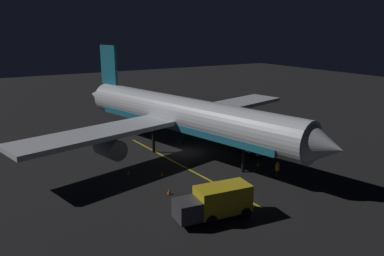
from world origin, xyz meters
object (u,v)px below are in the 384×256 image
Objects in this scene: baggage_truck at (216,202)px; traffic_cone_near_right at (162,174)px; ground_crew_worker at (277,170)px; traffic_cone_near_left at (169,192)px; airliner at (180,115)px; traffic_cone_far at (258,164)px; catering_truck at (250,143)px; traffic_cone_under_wing at (128,173)px.

traffic_cone_near_right is (-0.23, -10.07, -1.08)m from baggage_truck.
ground_crew_worker reaches higher than traffic_cone_near_right.
baggage_truck is 11.45× the size of traffic_cone_near_left.
airliner reaches higher than traffic_cone_near_right.
traffic_cone_near_left is (6.87, 10.34, -4.26)m from airliner.
baggage_truck is 11.45× the size of traffic_cone_far.
traffic_cone_near_right is (5.49, 6.08, -4.26)m from airliner.
traffic_cone_near_left is at bearing 22.01° from catering_truck.
airliner is at bearing -71.68° from ground_crew_worker.
traffic_cone_near_right is 10.58m from traffic_cone_far.
airliner is 10.16m from traffic_cone_under_wing.
airliner is 13.63m from ground_crew_worker.
traffic_cone_near_left and traffic_cone_far have the same top height.
traffic_cone_far is at bearing -172.97° from traffic_cone_near_left.
traffic_cone_near_right is at bearing 47.93° from airliner.
traffic_cone_near_left is 1.00× the size of traffic_cone_under_wing.
ground_crew_worker is 3.16× the size of traffic_cone_near_right.
ground_crew_worker reaches higher than traffic_cone_under_wing.
traffic_cone_far is at bearing -145.19° from baggage_truck.
catering_truck is 14.93m from traffic_cone_near_left.
airliner reaches higher than traffic_cone_under_wing.
traffic_cone_near_left is at bearing 72.03° from traffic_cone_near_right.
traffic_cone_under_wing is (12.41, -8.41, -0.64)m from ground_crew_worker.
baggage_truck is (5.72, 16.16, -3.18)m from airliner.
airliner reaches higher than traffic_cone_far.
traffic_cone_far is (2.24, 4.16, -0.99)m from catering_truck.
traffic_cone_under_wing is 13.86m from traffic_cone_far.
baggage_truck reaches higher than traffic_cone_far.
baggage_truck reaches higher than traffic_cone_near_right.
traffic_cone_near_right is at bearing -91.29° from baggage_truck.
catering_truck is at bearing -118.28° from traffic_cone_far.
catering_truck reaches higher than traffic_cone_near_right.
traffic_cone_near_right is 1.00× the size of traffic_cone_under_wing.
catering_truck is 4.82m from traffic_cone_far.
traffic_cone_near_right is (-1.38, -4.25, 0.00)m from traffic_cone_near_left.
baggage_truck is 6.03m from traffic_cone_near_left.
traffic_cone_far is (-10.20, 2.82, 0.00)m from traffic_cone_near_right.
ground_crew_worker is 3.16× the size of traffic_cone_under_wing.
airliner is 9.24m from traffic_cone_near_right.
airliner is 72.13× the size of traffic_cone_under_wing.
baggage_truck is at bearing 101.19° from traffic_cone_near_left.
catering_truck reaches higher than traffic_cone_far.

